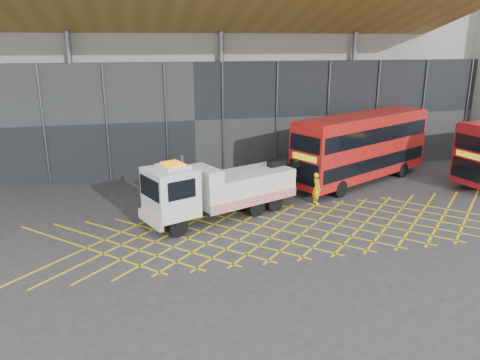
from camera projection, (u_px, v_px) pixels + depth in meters
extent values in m
plane|color=#2C2D2F|center=(188.00, 239.00, 23.10)|extent=(120.00, 120.00, 0.00)
cube|color=gold|center=(86.00, 248.00, 22.06)|extent=(7.16, 7.16, 0.01)
cube|color=gold|center=(86.00, 248.00, 22.06)|extent=(7.16, 7.16, 0.01)
cube|color=gold|center=(121.00, 245.00, 22.40)|extent=(7.16, 7.16, 0.01)
cube|color=gold|center=(121.00, 245.00, 22.40)|extent=(7.16, 7.16, 0.01)
cube|color=gold|center=(155.00, 242.00, 22.75)|extent=(7.16, 7.16, 0.01)
cube|color=gold|center=(155.00, 242.00, 22.75)|extent=(7.16, 7.16, 0.01)
cube|color=gold|center=(188.00, 239.00, 23.10)|extent=(7.16, 7.16, 0.01)
cube|color=gold|center=(188.00, 239.00, 23.10)|extent=(7.16, 7.16, 0.01)
cube|color=gold|center=(220.00, 236.00, 23.45)|extent=(7.16, 7.16, 0.01)
cube|color=gold|center=(220.00, 236.00, 23.45)|extent=(7.16, 7.16, 0.01)
cube|color=gold|center=(250.00, 233.00, 23.79)|extent=(7.16, 7.16, 0.01)
cube|color=gold|center=(250.00, 233.00, 23.79)|extent=(7.16, 7.16, 0.01)
cube|color=gold|center=(280.00, 230.00, 24.14)|extent=(7.16, 7.16, 0.01)
cube|color=gold|center=(280.00, 230.00, 24.14)|extent=(7.16, 7.16, 0.01)
cube|color=gold|center=(310.00, 227.00, 24.49)|extent=(7.16, 7.16, 0.01)
cube|color=gold|center=(310.00, 227.00, 24.49)|extent=(7.16, 7.16, 0.01)
cube|color=gold|center=(338.00, 225.00, 24.83)|extent=(7.16, 7.16, 0.01)
cube|color=gold|center=(338.00, 225.00, 24.83)|extent=(7.16, 7.16, 0.01)
cube|color=gold|center=(365.00, 222.00, 25.18)|extent=(7.16, 7.16, 0.01)
cube|color=gold|center=(365.00, 222.00, 25.18)|extent=(7.16, 7.16, 0.01)
cube|color=gold|center=(392.00, 220.00, 25.53)|extent=(7.16, 7.16, 0.01)
cube|color=gold|center=(392.00, 220.00, 25.53)|extent=(7.16, 7.16, 0.01)
cube|color=gold|center=(418.00, 217.00, 25.87)|extent=(7.16, 7.16, 0.01)
cube|color=gold|center=(418.00, 217.00, 25.87)|extent=(7.16, 7.16, 0.01)
cube|color=gold|center=(444.00, 215.00, 26.22)|extent=(7.16, 7.16, 0.01)
cube|color=gold|center=(444.00, 215.00, 26.22)|extent=(7.16, 7.16, 0.01)
cube|color=gold|center=(468.00, 213.00, 26.57)|extent=(7.16, 7.16, 0.01)
cube|color=gold|center=(468.00, 213.00, 26.57)|extent=(7.16, 7.16, 0.01)
cube|color=gray|center=(180.00, 46.00, 38.69)|extent=(55.00, 14.00, 18.00)
cube|color=black|center=(194.00, 120.00, 33.31)|extent=(55.00, 0.80, 8.00)
cube|color=olive|center=(165.00, 3.00, 27.27)|extent=(40.00, 11.93, 4.07)
cylinder|color=#595B60|center=(74.00, 110.00, 31.10)|extent=(0.36, 0.36, 10.00)
cylinder|color=#595B60|center=(222.00, 105.00, 33.27)|extent=(0.36, 0.36, 10.00)
cylinder|color=#595B60|center=(351.00, 101.00, 35.44)|extent=(0.36, 0.36, 10.00)
cube|color=black|center=(224.00, 205.00, 25.89)|extent=(8.65, 4.31, 0.33)
cube|color=white|center=(171.00, 192.00, 23.71)|extent=(3.00, 3.05, 2.45)
cube|color=black|center=(149.00, 188.00, 22.94)|extent=(0.84, 1.94, 1.04)
cube|color=red|center=(151.00, 220.00, 23.40)|extent=(1.16, 2.36, 0.52)
cube|color=orange|center=(173.00, 164.00, 23.40)|extent=(1.22, 1.37, 0.11)
cube|color=white|center=(243.00, 185.00, 26.37)|extent=(6.31, 4.43, 1.51)
cube|color=red|center=(256.00, 201.00, 25.60)|extent=(5.43, 2.30, 0.52)
cube|color=white|center=(205.00, 174.00, 24.69)|extent=(1.74, 2.45, 0.66)
cube|color=black|center=(277.00, 164.00, 27.49)|extent=(1.23, 0.87, 0.47)
cube|color=black|center=(289.00, 169.00, 28.15)|extent=(2.03, 1.10, 1.02)
cylinder|color=black|center=(178.00, 227.00, 23.26)|extent=(1.09, 0.70, 1.04)
cylinder|color=black|center=(160.00, 215.00, 24.81)|extent=(1.09, 0.70, 1.04)
cylinder|color=black|center=(274.00, 202.00, 26.74)|extent=(1.09, 0.70, 1.04)
cylinder|color=black|center=(253.00, 194.00, 28.29)|extent=(1.09, 0.70, 1.04)
cylinder|color=#595B60|center=(183.00, 174.00, 24.98)|extent=(0.13, 0.13, 2.08)
cube|color=#9E0F0C|center=(362.00, 146.00, 31.67)|extent=(11.44, 7.56, 4.05)
cube|color=black|center=(361.00, 159.00, 31.94)|extent=(11.06, 7.41, 0.89)
cube|color=black|center=(363.00, 132.00, 31.40)|extent=(11.06, 7.41, 0.99)
cube|color=black|center=(304.00, 173.00, 28.38)|extent=(1.11, 2.12, 1.36)
cube|color=black|center=(305.00, 144.00, 27.86)|extent=(1.11, 2.12, 0.99)
cube|color=yellow|center=(304.00, 157.00, 28.09)|extent=(0.90, 1.69, 0.37)
cube|color=#9E0F0C|center=(364.00, 115.00, 31.08)|extent=(11.14, 7.27, 0.13)
cylinder|color=black|center=(340.00, 189.00, 29.13)|extent=(1.11, 0.77, 1.08)
cylinder|color=black|center=(312.00, 180.00, 30.87)|extent=(1.11, 0.77, 1.08)
cylinder|color=black|center=(402.00, 170.00, 33.43)|extent=(1.11, 0.77, 1.08)
cylinder|color=black|center=(374.00, 163.00, 35.17)|extent=(1.11, 0.77, 1.08)
cube|color=black|center=(466.00, 169.00, 29.66)|extent=(0.48, 2.17, 1.27)
cube|color=black|center=(470.00, 143.00, 29.17)|extent=(0.48, 2.17, 0.93)
cube|color=yellow|center=(468.00, 155.00, 29.39)|extent=(0.39, 1.73, 0.34)
cylinder|color=black|center=(471.00, 177.00, 31.70)|extent=(1.06, 0.48, 1.02)
imported|color=yellow|center=(317.00, 188.00, 27.85)|extent=(0.55, 0.76, 1.94)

